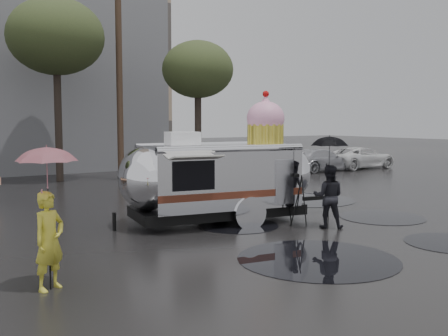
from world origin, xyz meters
TOP-DOWN VIEW (x-y plane):
  - ground at (0.00, 0.00)m, footprint 120.00×120.00m
  - puddles at (3.69, 0.98)m, footprint 8.70×10.53m
  - utility_pole at (2.50, 14.00)m, footprint 1.60×0.28m
  - tree_mid at (0.00, 15.00)m, footprint 4.20×4.20m
  - tree_right at (6.00, 13.00)m, footprint 3.36×3.36m
  - parked_cars at (11.78, 12.00)m, footprint 13.20×1.90m
  - airstream_trailer at (1.01, 3.21)m, footprint 6.65×2.87m
  - person_left at (-4.37, -0.08)m, footprint 0.69×0.62m
  - umbrella_pink at (-4.37, -0.08)m, footprint 1.17×1.17m
  - person_right at (2.86, 1.03)m, footprint 0.85×0.85m
  - umbrella_black at (2.86, 1.03)m, footprint 1.19×1.19m
  - tripod at (2.47, 1.81)m, footprint 0.53×0.55m

SIDE VIEW (x-z plane):
  - ground at x=0.00m, z-range 0.00..0.00m
  - puddles at x=3.69m, z-range 0.00..0.01m
  - parked_cars at x=11.78m, z-range -0.03..1.47m
  - tripod at x=2.47m, z-range 0.10..1.44m
  - person_right at x=2.86m, z-range 0.00..1.60m
  - person_left at x=-4.37m, z-range 0.00..1.61m
  - airstream_trailer at x=1.01m, z-range -0.54..3.07m
  - umbrella_pink at x=-4.37m, z-range 0.77..3.12m
  - umbrella_black at x=2.86m, z-range 0.77..3.14m
  - utility_pole at x=2.50m, z-range 0.12..9.12m
  - tree_right at x=6.00m, z-range 1.85..8.27m
  - tree_mid at x=0.00m, z-range 2.33..10.35m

